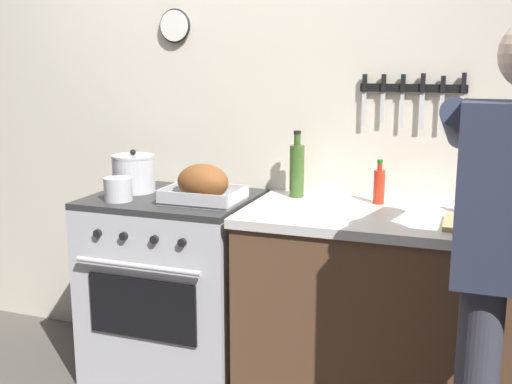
{
  "coord_description": "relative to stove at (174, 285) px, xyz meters",
  "views": [
    {
      "loc": [
        1.16,
        -1.63,
        1.54
      ],
      "look_at": [
        0.26,
        0.85,
        0.98
      ],
      "focal_mm": 44.32,
      "sensor_mm": 36.0,
      "label": 1
    }
  ],
  "objects": [
    {
      "name": "bottle_vinegar",
      "position": [
        1.39,
        0.07,
        0.54
      ],
      "size": [
        0.06,
        0.06,
        0.22
      ],
      "color": "#997F4C",
      "rests_on": "counter_block"
    },
    {
      "name": "bottle_olive_oil",
      "position": [
        0.56,
        0.19,
        0.58
      ],
      "size": [
        0.07,
        0.07,
        0.31
      ],
      "color": "#385623",
      "rests_on": "counter_block"
    },
    {
      "name": "bottle_hot_sauce",
      "position": [
        0.95,
        0.18,
        0.53
      ],
      "size": [
        0.05,
        0.05,
        0.2
      ],
      "color": "red",
      "rests_on": "counter_block"
    },
    {
      "name": "stock_pot",
      "position": [
        -0.22,
        0.03,
        0.54
      ],
      "size": [
        0.21,
        0.21,
        0.21
      ],
      "color": "#B7B7BC",
      "rests_on": "stove"
    },
    {
      "name": "saucepan",
      "position": [
        -0.19,
        -0.17,
        0.5
      ],
      "size": [
        0.13,
        0.13,
        0.11
      ],
      "color": "#B7B7BC",
      "rests_on": "stove"
    },
    {
      "name": "counter_block",
      "position": [
        1.43,
        0.0,
        0.01
      ],
      "size": [
        2.03,
        0.65,
        0.9
      ],
      "color": "brown",
      "rests_on": "ground"
    },
    {
      "name": "stove",
      "position": [
        0.0,
        0.0,
        0.0
      ],
      "size": [
        0.76,
        0.67,
        0.9
      ],
      "color": "#BCBCC1",
      "rests_on": "ground"
    },
    {
      "name": "wall_back",
      "position": [
        0.22,
        0.36,
        0.85
      ],
      "size": [
        6.0,
        0.13,
        2.6
      ],
      "color": "beige",
      "rests_on": "ground"
    },
    {
      "name": "cutting_board",
      "position": [
        1.43,
        -0.1,
        0.46
      ],
      "size": [
        0.36,
        0.24,
        0.02
      ],
      "primitive_type": "cube",
      "color": "tan",
      "rests_on": "counter_block"
    },
    {
      "name": "roasting_pan",
      "position": [
        0.2,
        -0.07,
        0.53
      ],
      "size": [
        0.35,
        0.26,
        0.18
      ],
      "color": "#B7B7BC",
      "rests_on": "stove"
    }
  ]
}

